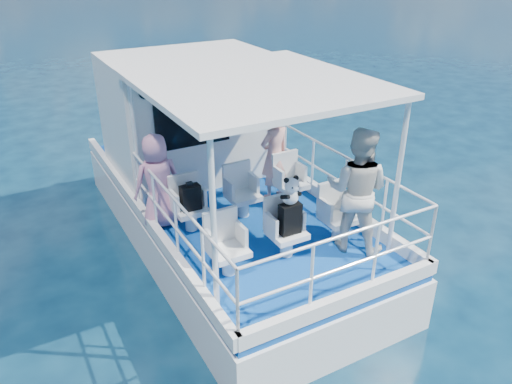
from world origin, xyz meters
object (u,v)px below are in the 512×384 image
panda (291,190)px  passenger_stbd_aft (357,190)px  passenger_port_fwd (158,182)px  backpack_center (290,219)px

panda → passenger_stbd_aft: bearing=-15.1°
passenger_stbd_aft → panda: bearing=37.3°
panda → passenger_port_fwd: bearing=126.9°
passenger_port_fwd → passenger_stbd_aft: 2.93m
passenger_port_fwd → passenger_stbd_aft: (2.19, -1.94, 0.17)m
passenger_port_fwd → panda: size_ratio=3.78×
backpack_center → panda: (0.01, 0.02, 0.42)m
passenger_port_fwd → passenger_stbd_aft: passenger_stbd_aft is taller
passenger_port_fwd → backpack_center: bearing=126.5°
passenger_stbd_aft → panda: size_ratio=4.62×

